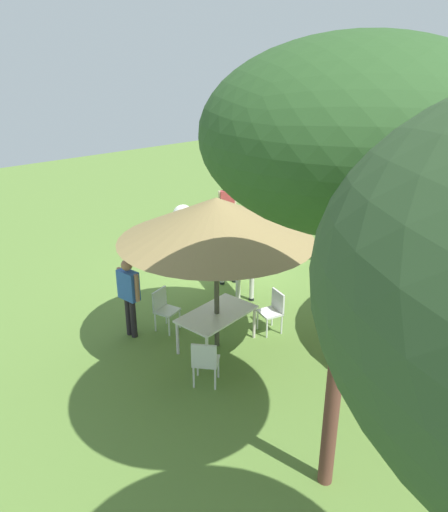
{
  "coord_description": "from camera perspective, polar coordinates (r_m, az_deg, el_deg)",
  "views": [
    {
      "loc": [
        8.33,
        8.8,
        5.4
      ],
      "look_at": [
        0.92,
        0.87,
        1.0
      ],
      "focal_mm": 34.4,
      "sensor_mm": 36.0,
      "label": 1
    }
  ],
  "objects": [
    {
      "name": "zebra_by_umbrella",
      "position": [
        13.72,
        15.81,
        2.58
      ],
      "size": [
        0.9,
        2.21,
        1.56
      ],
      "rotation": [
        0.0,
        0.0,
        3.3
      ],
      "color": "silver",
      "rests_on": "ground_plane"
    },
    {
      "name": "shade_umbrella",
      "position": [
        8.93,
        -0.91,
        4.33
      ],
      "size": [
        3.66,
        3.66,
        3.08
      ],
      "color": "#434232",
      "rests_on": "ground_plane"
    },
    {
      "name": "patio_chair_near_lawn",
      "position": [
        8.71,
        -2.21,
        -12.03
      ],
      "size": [
        0.6,
        0.61,
        0.9
      ],
      "rotation": [
        0.0,
        0.0,
        -4.04
      ],
      "color": "silver",
      "rests_on": "ground_plane"
    },
    {
      "name": "acacia_tree_right_background",
      "position": [
        5.33,
        15.5,
        13.22
      ],
      "size": [
        3.3,
        3.3,
        5.66
      ],
      "color": "brown",
      "rests_on": "ground_plane"
    },
    {
      "name": "patio_chair_near_hut",
      "position": [
        10.47,
        -7.02,
        -5.88
      ],
      "size": [
        0.54,
        0.53,
        0.9
      ],
      "rotation": [
        0.0,
        0.0,
        0.28
      ],
      "color": "silver",
      "rests_on": "ground_plane"
    },
    {
      "name": "patio_dining_table",
      "position": [
        9.74,
        -0.84,
        -7.04
      ],
      "size": [
        1.65,
        1.06,
        0.74
      ],
      "rotation": [
        0.0,
        0.0,
        0.11
      ],
      "color": "silver",
      "rests_on": "ground_plane"
    },
    {
      "name": "standing_watcher",
      "position": [
        16.02,
        0.39,
        6.14
      ],
      "size": [
        0.49,
        0.44,
        1.66
      ],
      "rotation": [
        0.0,
        0.0,
        -0.66
      ],
      "color": "black",
      "rests_on": "ground_plane"
    },
    {
      "name": "guest_beside_umbrella",
      "position": [
        10.09,
        -11.01,
        -4.0
      ],
      "size": [
        0.27,
        0.61,
        1.72
      ],
      "rotation": [
        0.0,
        0.0,
        1.7
      ],
      "color": "black",
      "rests_on": "ground_plane"
    },
    {
      "name": "patio_chair_west_end",
      "position": [
        10.37,
        5.77,
        -6.11
      ],
      "size": [
        0.53,
        0.54,
        0.9
      ],
      "rotation": [
        0.0,
        0.0,
        -1.86
      ],
      "color": "white",
      "rests_on": "ground_plane"
    },
    {
      "name": "zebra_nearest_camera",
      "position": [
        11.75,
        1.58,
        0.25
      ],
      "size": [
        1.15,
        2.0,
        1.58
      ],
      "rotation": [
        0.0,
        0.0,
        5.89
      ],
      "color": "silver",
      "rests_on": "ground_plane"
    },
    {
      "name": "ground_plane",
      "position": [
        13.26,
        0.33,
        -1.95
      ],
      "size": [
        36.0,
        36.0,
        0.0
      ],
      "primitive_type": "plane",
      "color": "#597B34"
    },
    {
      "name": "striped_lounge_chair",
      "position": [
        15.76,
        5.06,
        2.92
      ],
      "size": [
        0.97,
        0.87,
        0.6
      ],
      "rotation": [
        0.0,
        0.0,
        4.18
      ],
      "color": "#D04240",
      "rests_on": "ground_plane"
    },
    {
      "name": "zebra_toward_hut",
      "position": [
        14.03,
        -4.22,
        3.78
      ],
      "size": [
        1.33,
        2.04,
        1.55
      ],
      "rotation": [
        0.0,
        0.0,
        5.79
      ],
      "color": "silver",
      "rests_on": "ground_plane"
    }
  ]
}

